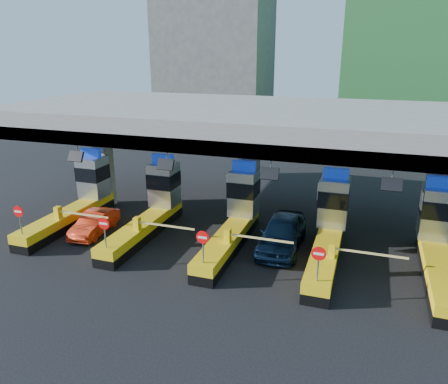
% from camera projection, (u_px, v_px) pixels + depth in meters
% --- Properties ---
extents(ground, '(120.00, 120.00, 0.00)m').
position_uv_depth(ground, '(234.00, 242.00, 23.87)').
color(ground, black).
rests_on(ground, ground).
extents(toll_canopy, '(28.00, 12.09, 7.00)m').
position_uv_depth(toll_canopy, '(250.00, 122.00, 24.55)').
color(toll_canopy, slate).
rests_on(toll_canopy, ground).
extents(toll_lane_far_left, '(4.43, 8.00, 4.16)m').
position_uv_depth(toll_lane_far_left, '(80.00, 198.00, 26.73)').
color(toll_lane_far_left, black).
rests_on(toll_lane_far_left, ground).
extents(toll_lane_left, '(4.43, 8.00, 4.16)m').
position_uv_depth(toll_lane_left, '(153.00, 207.00, 25.21)').
color(toll_lane_left, black).
rests_on(toll_lane_left, ground).
extents(toll_lane_center, '(4.43, 8.00, 4.16)m').
position_uv_depth(toll_lane_center, '(236.00, 217.00, 23.69)').
color(toll_lane_center, black).
rests_on(toll_lane_center, ground).
extents(toll_lane_right, '(4.43, 8.00, 4.16)m').
position_uv_depth(toll_lane_right, '(330.00, 228.00, 22.17)').
color(toll_lane_right, black).
rests_on(toll_lane_right, ground).
extents(toll_lane_far_right, '(4.43, 8.00, 4.16)m').
position_uv_depth(toll_lane_far_right, '(437.00, 241.00, 20.65)').
color(toll_lane_far_right, black).
rests_on(toll_lane_far_right, ground).
extents(bg_building_scaffold, '(18.00, 12.00, 28.00)m').
position_uv_depth(bg_building_scaffold, '(440.00, 9.00, 44.68)').
color(bg_building_scaffold, '#1E5926').
rests_on(bg_building_scaffold, ground).
extents(bg_building_concrete, '(14.00, 10.00, 18.00)m').
position_uv_depth(bg_building_concrete, '(215.00, 58.00, 57.74)').
color(bg_building_concrete, '#4C4C49').
rests_on(bg_building_concrete, ground).
extents(van, '(2.14, 5.19, 1.76)m').
position_uv_depth(van, '(282.00, 233.00, 22.86)').
color(van, black).
rests_on(van, ground).
extents(red_car, '(1.64, 3.90, 1.25)m').
position_uv_depth(red_car, '(95.00, 223.00, 24.82)').
color(red_car, red).
rests_on(red_car, ground).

